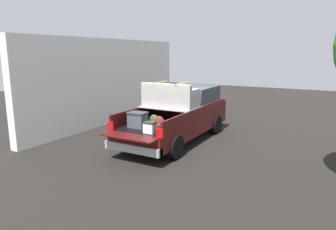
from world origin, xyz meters
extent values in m
plane|color=black|center=(0.00, 0.00, 0.00)|extent=(40.00, 40.00, 0.00)
cube|color=#470F0F|center=(0.00, 0.00, 0.61)|extent=(5.50, 1.92, 0.49)
cube|color=black|center=(-1.20, 0.00, 0.87)|extent=(2.80, 1.80, 0.04)
cube|color=#470F0F|center=(-1.20, 0.93, 1.10)|extent=(2.80, 0.06, 0.50)
cube|color=#470F0F|center=(-1.20, -0.93, 1.10)|extent=(2.80, 0.06, 0.50)
cube|color=#470F0F|center=(0.17, 0.00, 1.10)|extent=(0.06, 1.80, 0.50)
cube|color=#470F0F|center=(-2.88, 0.00, 0.87)|extent=(0.55, 1.80, 0.04)
cube|color=#B2B2B7|center=(-0.43, 0.00, 1.37)|extent=(1.25, 1.92, 0.04)
cube|color=#470F0F|center=(1.35, 0.00, 1.10)|extent=(2.30, 1.92, 0.50)
cube|color=#2D3842|center=(1.25, 0.00, 1.64)|extent=(1.94, 1.76, 0.58)
cube|color=#470F0F|center=(2.70, 0.00, 1.04)|extent=(0.40, 1.82, 0.38)
cube|color=#B2B2B7|center=(-2.72, 0.00, 0.48)|extent=(0.24, 1.92, 0.24)
cube|color=red|center=(-2.62, 0.88, 1.03)|extent=(0.06, 0.20, 0.28)
cube|color=red|center=(-2.62, -0.88, 1.03)|extent=(0.06, 0.20, 0.28)
cylinder|color=black|center=(1.75, 0.88, 0.38)|extent=(0.76, 0.30, 0.76)
cylinder|color=black|center=(1.75, -0.88, 0.38)|extent=(0.76, 0.30, 0.76)
cylinder|color=black|center=(-1.75, 0.88, 0.38)|extent=(0.76, 0.30, 0.76)
cylinder|color=black|center=(-1.75, -0.88, 0.38)|extent=(0.76, 0.30, 0.76)
cube|color=#474C56|center=(-1.91, 0.37, 1.12)|extent=(0.40, 0.55, 0.45)
cube|color=#31353C|center=(-1.91, 0.37, 1.37)|extent=(0.44, 0.59, 0.05)
ellipsoid|color=#384728|center=(-1.61, -0.06, 1.09)|extent=(0.20, 0.37, 0.41)
ellipsoid|color=#384728|center=(-1.72, -0.06, 1.03)|extent=(0.09, 0.26, 0.18)
ellipsoid|color=maroon|center=(-1.84, -0.39, 1.11)|extent=(0.20, 0.35, 0.44)
ellipsoid|color=maroon|center=(-1.95, -0.39, 1.04)|extent=(0.09, 0.24, 0.19)
cube|color=white|center=(-2.30, -0.34, 1.04)|extent=(0.26, 0.34, 0.30)
cube|color=#262628|center=(-2.30, -0.34, 1.21)|extent=(0.28, 0.36, 0.04)
cube|color=#9E9993|center=(-0.43, 0.00, 1.60)|extent=(0.84, 1.90, 0.42)
cube|color=#9E9993|center=(-0.76, 0.00, 2.01)|extent=(0.16, 1.90, 0.40)
cube|color=#9E9993|center=(-0.38, 0.85, 1.92)|extent=(0.60, 0.20, 0.22)
cube|color=#9E9993|center=(-0.38, -0.85, 1.92)|extent=(0.60, 0.20, 0.22)
cube|color=yellow|center=(-0.43, 0.43, 2.22)|extent=(0.94, 0.03, 0.02)
cube|color=yellow|center=(-0.43, -0.43, 2.22)|extent=(0.94, 0.03, 0.02)
cube|color=white|center=(1.43, 4.16, 1.93)|extent=(10.35, 0.36, 3.86)
camera|label=1|loc=(-9.71, -5.14, 3.25)|focal=32.62mm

